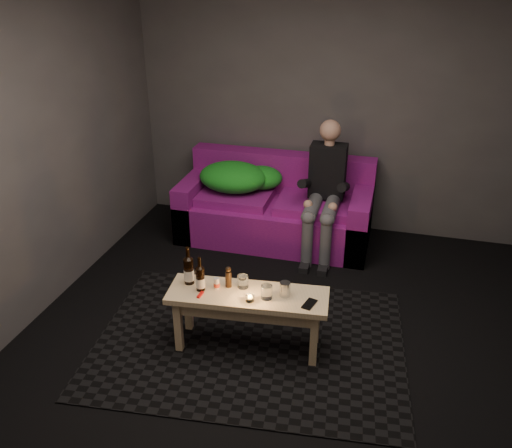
{
  "coord_description": "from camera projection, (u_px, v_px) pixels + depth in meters",
  "views": [
    {
      "loc": [
        0.67,
        -3.12,
        2.62
      ],
      "look_at": [
        -0.46,
        1.04,
        0.5
      ],
      "focal_mm": 38.0,
      "sensor_mm": 36.0,
      "label": 1
    }
  ],
  "objects": [
    {
      "name": "floor",
      "position": [
        279.0,
        352.0,
        4.01
      ],
      "size": [
        4.5,
        4.5,
        0.0
      ],
      "primitive_type": "plane",
      "color": "black",
      "rests_on": "ground"
    },
    {
      "name": "room",
      "position": [
        299.0,
        118.0,
        3.69
      ],
      "size": [
        4.5,
        4.5,
        4.5
      ],
      "color": "silver",
      "rests_on": "ground"
    },
    {
      "name": "rug",
      "position": [
        250.0,
        341.0,
        4.12
      ],
      "size": [
        2.46,
        1.89,
        0.01
      ],
      "primitive_type": "cube",
      "rotation": [
        0.0,
        0.0,
        0.1
      ],
      "color": "black",
      "rests_on": "floor"
    },
    {
      "name": "sofa",
      "position": [
        276.0,
        210.0,
        5.56
      ],
      "size": [
        1.91,
        0.86,
        0.82
      ],
      "color": "#7C1180",
      "rests_on": "floor"
    },
    {
      "name": "green_blanket",
      "position": [
        238.0,
        177.0,
        5.51
      ],
      "size": [
        0.84,
        0.57,
        0.29
      ],
      "color": "#1A921B",
      "rests_on": "sofa"
    },
    {
      "name": "person",
      "position": [
        325.0,
        188.0,
        5.15
      ],
      "size": [
        0.34,
        0.79,
        1.28
      ],
      "color": "black",
      "rests_on": "sofa"
    },
    {
      "name": "coffee_table",
      "position": [
        248.0,
        303.0,
        3.9
      ],
      "size": [
        1.18,
        0.48,
        0.47
      ],
      "rotation": [
        0.0,
        0.0,
        0.1
      ],
      "color": "#D1B87A",
      "rests_on": "rug"
    },
    {
      "name": "beer_bottle_a",
      "position": [
        189.0,
        270.0,
        3.94
      ],
      "size": [
        0.07,
        0.07,
        0.3
      ],
      "color": "black",
      "rests_on": "coffee_table"
    },
    {
      "name": "beer_bottle_b",
      "position": [
        200.0,
        278.0,
        3.87
      ],
      "size": [
        0.07,
        0.07,
        0.26
      ],
      "color": "black",
      "rests_on": "coffee_table"
    },
    {
      "name": "salt_shaker",
      "position": [
        217.0,
        283.0,
        3.9
      ],
      "size": [
        0.05,
        0.05,
        0.09
      ],
      "primitive_type": "cylinder",
      "rotation": [
        0.0,
        0.0,
        -0.17
      ],
      "color": "silver",
      "rests_on": "coffee_table"
    },
    {
      "name": "pepper_mill",
      "position": [
        228.0,
        279.0,
        3.92
      ],
      "size": [
        0.05,
        0.05,
        0.12
      ],
      "primitive_type": "cylinder",
      "rotation": [
        0.0,
        0.0,
        0.15
      ],
      "color": "black",
      "rests_on": "coffee_table"
    },
    {
      "name": "tumbler_back",
      "position": [
        243.0,
        282.0,
        3.92
      ],
      "size": [
        0.09,
        0.09,
        0.09
      ],
      "primitive_type": "cylinder",
      "rotation": [
        0.0,
        0.0,
        -0.08
      ],
      "color": "white",
      "rests_on": "coffee_table"
    },
    {
      "name": "tealight",
      "position": [
        250.0,
        298.0,
        3.77
      ],
      "size": [
        0.06,
        0.06,
        0.05
      ],
      "color": "white",
      "rests_on": "coffee_table"
    },
    {
      "name": "tumbler_front",
      "position": [
        267.0,
        292.0,
        3.79
      ],
      "size": [
        0.09,
        0.09,
        0.1
      ],
      "primitive_type": "cylinder",
      "rotation": [
        0.0,
        0.0,
        0.1
      ],
      "color": "white",
      "rests_on": "coffee_table"
    },
    {
      "name": "steel_cup",
      "position": [
        285.0,
        289.0,
        3.82
      ],
      "size": [
        0.09,
        0.09,
        0.11
      ],
      "primitive_type": "cylinder",
      "rotation": [
        0.0,
        0.0,
        -0.21
      ],
      "color": "#AFB2B6",
      "rests_on": "coffee_table"
    },
    {
      "name": "smartphone",
      "position": [
        309.0,
        304.0,
        3.74
      ],
      "size": [
        0.1,
        0.15,
        0.01
      ],
      "primitive_type": "cube",
      "rotation": [
        0.0,
        0.0,
        -0.25
      ],
      "color": "black",
      "rests_on": "coffee_table"
    },
    {
      "name": "red_lighter",
      "position": [
        200.0,
        295.0,
        3.84
      ],
      "size": [
        0.03,
        0.08,
        0.01
      ],
      "primitive_type": "cube",
      "rotation": [
        0.0,
        0.0,
        -0.08
      ],
      "color": "red",
      "rests_on": "coffee_table"
    }
  ]
}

